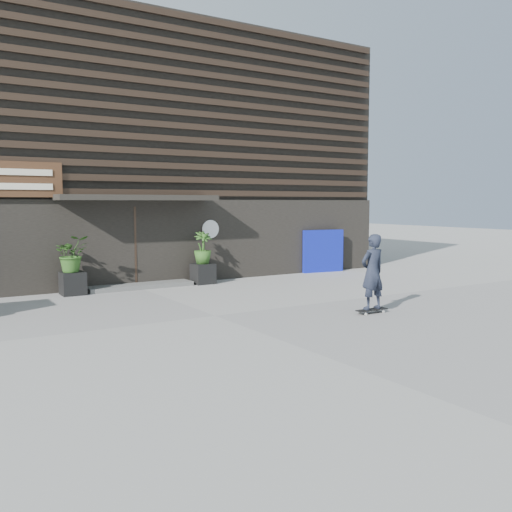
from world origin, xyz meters
TOP-DOWN VIEW (x-y plane):
  - ground at (0.00, 0.00)m, footprint 80.00×80.00m
  - entrance_step at (0.00, 4.60)m, footprint 3.00×0.80m
  - planter_pot_left at (-1.90, 4.40)m, footprint 0.60×0.60m
  - bamboo_left at (-1.90, 4.40)m, footprint 0.86×0.75m
  - planter_pot_right at (1.90, 4.40)m, footprint 0.60×0.60m
  - bamboo_right at (1.90, 4.40)m, footprint 0.54×0.54m
  - blue_tarp at (6.70, 4.70)m, footprint 1.57×0.31m
  - building at (-0.00, 9.96)m, footprint 18.00×11.00m
  - skateboarder at (3.03, -1.58)m, footprint 0.78×0.40m

SIDE VIEW (x-z plane):
  - ground at x=0.00m, z-range 0.00..0.00m
  - entrance_step at x=0.00m, z-range 0.00..0.12m
  - planter_pot_left at x=-1.90m, z-range 0.00..0.60m
  - planter_pot_right at x=1.90m, z-range 0.00..0.60m
  - blue_tarp at x=6.70m, z-range 0.00..1.47m
  - skateboarder at x=3.03m, z-range 0.04..1.78m
  - bamboo_left at x=-1.90m, z-range 0.60..1.56m
  - bamboo_right at x=1.90m, z-range 0.60..1.56m
  - building at x=0.00m, z-range -0.01..7.99m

